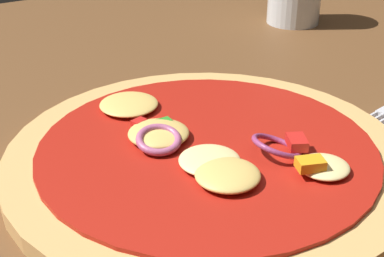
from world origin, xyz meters
TOP-DOWN VIEW (x-y plane):
  - dining_table at (0.00, 0.00)m, footprint 1.19×0.95m
  - pizza at (-0.01, -0.03)m, footprint 0.28×0.28m

SIDE VIEW (x-z plane):
  - dining_table at x=0.00m, z-range 0.00..0.04m
  - pizza at x=-0.01m, z-range 0.03..0.06m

